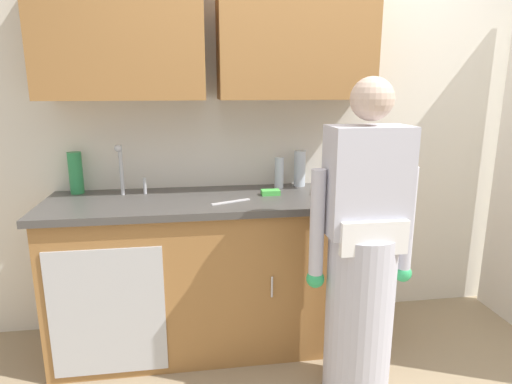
# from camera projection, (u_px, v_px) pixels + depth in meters

# --- Properties ---
(kitchen_wall_with_uppers) EXTENTS (4.80, 0.44, 2.70)m
(kitchen_wall_with_uppers) POSITION_uv_depth(u_px,v_px,m) (275.00, 102.00, 2.77)
(kitchen_wall_with_uppers) COLOR silver
(kitchen_wall_with_uppers) RESTS_ON ground
(counter_cabinet) EXTENTS (1.90, 0.62, 0.90)m
(counter_cabinet) POSITION_uv_depth(u_px,v_px,m) (217.00, 275.00, 2.67)
(counter_cabinet) COLOR #9E6B38
(counter_cabinet) RESTS_ON ground
(countertop) EXTENTS (1.96, 0.66, 0.04)m
(countertop) POSITION_uv_depth(u_px,v_px,m) (215.00, 201.00, 2.56)
(countertop) COLOR #474442
(countertop) RESTS_ON counter_cabinet
(sink) EXTENTS (0.50, 0.36, 0.35)m
(sink) POSITION_uv_depth(u_px,v_px,m) (127.00, 203.00, 2.49)
(sink) COLOR #B7BABF
(sink) RESTS_ON counter_cabinet
(person_at_sink) EXTENTS (0.55, 0.34, 1.62)m
(person_at_sink) POSITION_uv_depth(u_px,v_px,m) (362.00, 270.00, 2.15)
(person_at_sink) COLOR white
(person_at_sink) RESTS_ON ground
(bottle_water_short) EXTENTS (0.08, 0.08, 0.25)m
(bottle_water_short) POSITION_uv_depth(u_px,v_px,m) (76.00, 173.00, 2.63)
(bottle_water_short) COLOR #2D8C4C
(bottle_water_short) RESTS_ON countertop
(bottle_dish_liquid) EXTENTS (0.06, 0.06, 0.20)m
(bottle_dish_liquid) POSITION_uv_depth(u_px,v_px,m) (279.00, 173.00, 2.77)
(bottle_dish_liquid) COLOR silver
(bottle_dish_liquid) RESTS_ON countertop
(bottle_soap) EXTENTS (0.08, 0.08, 0.23)m
(bottle_soap) POSITION_uv_depth(u_px,v_px,m) (300.00, 168.00, 2.83)
(bottle_soap) COLOR silver
(bottle_soap) RESTS_ON countertop
(cup_by_sink) EXTENTS (0.08, 0.08, 0.09)m
(cup_by_sink) POSITION_uv_depth(u_px,v_px,m) (328.00, 188.00, 2.59)
(cup_by_sink) COLOR #B24C47
(cup_by_sink) RESTS_ON countertop
(knife_on_counter) EXTENTS (0.23, 0.11, 0.01)m
(knife_on_counter) POSITION_uv_depth(u_px,v_px,m) (231.00, 202.00, 2.45)
(knife_on_counter) COLOR silver
(knife_on_counter) RESTS_ON countertop
(sponge) EXTENTS (0.11, 0.07, 0.03)m
(sponge) POSITION_uv_depth(u_px,v_px,m) (271.00, 192.00, 2.61)
(sponge) COLOR #4CBF4C
(sponge) RESTS_ON countertop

